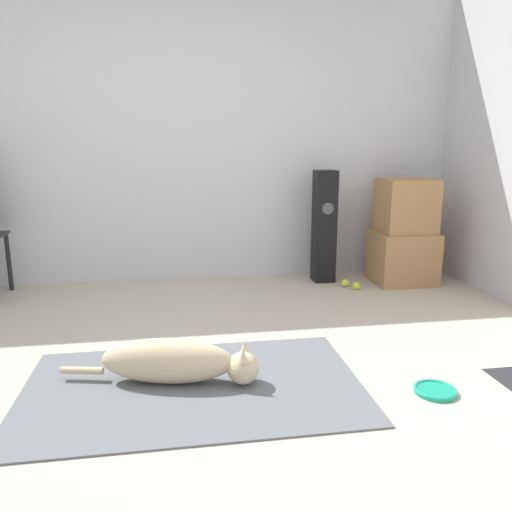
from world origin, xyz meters
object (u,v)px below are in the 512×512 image
object	(u,v)px
cardboard_box_upper	(406,206)
tennis_ball_by_boxes	(356,286)
cardboard_box_lower	(402,257)
frisbee	(435,390)
dog	(177,362)
floor_speaker	(324,227)
tennis_ball_near_speaker	(345,283)

from	to	relation	value
cardboard_box_upper	tennis_ball_by_boxes	bearing A→B (deg)	-160.19
cardboard_box_lower	tennis_ball_by_boxes	size ratio (longest dim) A/B	7.74
frisbee	cardboard_box_lower	distance (m)	2.05
cardboard_box_lower	cardboard_box_upper	xyz separation A→B (m)	(0.01, 0.01, 0.45)
dog	frisbee	distance (m)	1.29
cardboard_box_lower	floor_speaker	xyz separation A→B (m)	(-0.67, 0.16, 0.26)
dog	tennis_ball_by_boxes	world-z (taller)	dog
cardboard_box_upper	tennis_ball_near_speaker	world-z (taller)	cardboard_box_upper
dog	tennis_ball_by_boxes	bearing A→B (deg)	44.23
cardboard_box_lower	tennis_ball_by_boxes	xyz separation A→B (m)	(-0.47, -0.17, -0.19)
frisbee	floor_speaker	xyz separation A→B (m)	(0.04, 2.07, 0.47)
frisbee	floor_speaker	distance (m)	2.13
floor_speaker	tennis_ball_near_speaker	bearing A→B (deg)	-59.32
tennis_ball_by_boxes	tennis_ball_near_speaker	distance (m)	0.12
cardboard_box_lower	cardboard_box_upper	size ratio (longest dim) A/B	1.12
dog	tennis_ball_near_speaker	bearing A→B (deg)	47.38
cardboard_box_lower	tennis_ball_near_speaker	size ratio (longest dim) A/B	7.74
dog	cardboard_box_upper	world-z (taller)	cardboard_box_upper
floor_speaker	tennis_ball_by_boxes	world-z (taller)	floor_speaker
frisbee	cardboard_box_upper	world-z (taller)	cardboard_box_upper
cardboard_box_upper	dog	bearing A→B (deg)	-140.51
dog	frisbee	world-z (taller)	dog
floor_speaker	tennis_ball_by_boxes	size ratio (longest dim) A/B	14.76
tennis_ball_by_boxes	tennis_ball_near_speaker	world-z (taller)	same
dog	floor_speaker	distance (m)	2.23
floor_speaker	tennis_ball_by_boxes	bearing A→B (deg)	-58.66
dog	tennis_ball_near_speaker	xyz separation A→B (m)	(1.43, 1.55, -0.09)
frisbee	floor_speaker	world-z (taller)	floor_speaker
dog	cardboard_box_lower	world-z (taller)	cardboard_box_lower
dog	cardboard_box_upper	distance (m)	2.61
floor_speaker	tennis_ball_by_boxes	distance (m)	0.59
frisbee	cardboard_box_upper	bearing A→B (deg)	69.46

